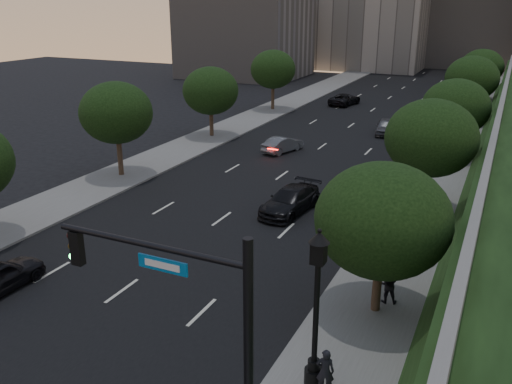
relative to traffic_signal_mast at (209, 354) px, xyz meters
The scene contains 23 objects.
ground 9.10m from the traffic_signal_mast, 169.51° to the left, with size 160.00×160.00×0.00m, color black.
road_surface 32.77m from the traffic_signal_mast, 104.57° to the left, with size 16.00×140.00×0.02m, color black.
sidewalk_right 31.79m from the traffic_signal_mast, 86.26° to the left, with size 4.50×140.00×0.15m, color slate.
sidewalk_left 36.69m from the traffic_signal_mast, 120.33° to the left, with size 4.50×140.00×0.15m, color slate.
parapet_wall 30.00m from the traffic_signal_mast, 79.80° to the left, with size 0.35×90.00×0.70m, color slate.
office_block_filler 79.34m from the traffic_signal_mast, 115.55° to the left, with size 18.00×16.00×14.00m, color gray.
tree_right_a 9.75m from the traffic_signal_mast, 77.50° to the left, with size 5.20×5.20×6.24m.
tree_right_b 21.64m from the traffic_signal_mast, 84.40° to the left, with size 5.20×5.20×6.74m.
tree_right_c 34.58m from the traffic_signal_mast, 86.50° to the left, with size 5.20×5.20×6.24m.
tree_right_d 48.57m from the traffic_signal_mast, 87.51° to the left, with size 5.20×5.20×6.74m.
tree_right_e 63.55m from the traffic_signal_mast, 88.10° to the left, with size 5.20×5.20×6.24m.
tree_left_b 26.90m from the traffic_signal_mast, 133.45° to the left, with size 5.00×5.00×6.71m.
tree_left_c 37.41m from the traffic_signal_mast, 119.62° to the left, with size 5.00×5.00×6.34m.
tree_left_d 50.06m from the traffic_signal_mast, 111.68° to the left, with size 5.00×5.00×6.71m.
traffic_signal_mast is the anchor object (origin of this frame).
street_lamp 4.55m from the traffic_signal_mast, 72.24° to the left, with size 0.64×0.64×5.62m.
sedan_mid_left 32.36m from the traffic_signal_mast, 109.18° to the left, with size 1.37×3.94×1.30m, color #595C60.
sedan_far_left 54.55m from the traffic_signal_mast, 102.72° to the left, with size 2.28×4.94×1.37m, color black.
sedan_near_right 19.13m from the traffic_signal_mast, 105.52° to the left, with size 2.05×5.03×1.46m, color black.
sedan_far_right 40.68m from the traffic_signal_mast, 96.12° to the left, with size 1.70×4.21×1.44m, color #4D4F54.
pedestrian_a 5.16m from the traffic_signal_mast, 65.62° to the left, with size 0.57×0.38×1.57m, color black.
pedestrian_b 10.90m from the traffic_signal_mast, 76.80° to the left, with size 0.80×0.63×1.65m, color black.
pedestrian_c 17.08m from the traffic_signal_mast, 88.17° to the left, with size 1.08×0.45×1.84m, color black.
Camera 1 is at (14.02, -11.17, 11.90)m, focal length 38.00 mm.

